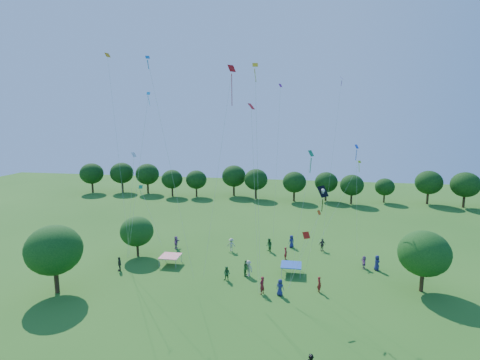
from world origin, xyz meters
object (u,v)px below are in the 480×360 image
near_tree_east (424,253)px  tent_blue (291,265)px  near_tree_north (137,231)px  pirate_kite (322,193)px  near_tree_west (54,250)px  red_high_kite (227,105)px  tent_red_stripe (170,256)px

near_tree_east → tent_blue: near_tree_east is taller
near_tree_north → near_tree_east: 32.02m
near_tree_east → pirate_kite: pirate_kite is taller
near_tree_west → near_tree_north: size_ratio=1.36×
near_tree_west → red_high_kite: red_high_kite is taller
tent_blue → pirate_kite: pirate_kite is taller
near_tree_west → tent_blue: bearing=20.4°
near_tree_north → tent_blue: size_ratio=2.27×
near_tree_west → tent_blue: near_tree_west is taller
near_tree_west → tent_red_stripe: bearing=45.3°
near_tree_east → red_high_kite: 23.90m
near_tree_north → tent_blue: 19.14m
near_tree_north → red_high_kite: bearing=-24.8°
near_tree_west → near_tree_east: (35.31, 6.39, -0.47)m
near_tree_north → near_tree_west: bearing=-108.8°
near_tree_north → red_high_kite: (12.62, -5.83, 14.95)m
near_tree_north → near_tree_east: bearing=-7.3°
near_tree_north → near_tree_east: size_ratio=0.82×
near_tree_west → near_tree_east: bearing=10.3°
near_tree_west → near_tree_north: (3.56, 10.48, -1.20)m
tent_blue → red_high_kite: red_high_kite is taller
near_tree_north → near_tree_east: near_tree_east is taller
tent_red_stripe → tent_blue: 13.97m
near_tree_west → red_high_kite: 21.73m
near_tree_north → pirate_kite: 24.21m
near_tree_north → tent_red_stripe: (4.93, -1.90, -2.14)m
tent_red_stripe → red_high_kite: 19.14m
tent_red_stripe → tent_blue: same height
tent_blue → pirate_kite: 11.41m
near_tree_east → tent_red_stripe: 27.06m
tent_red_stripe → near_tree_west: bearing=-134.7°
near_tree_west → pirate_kite: pirate_kite is taller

